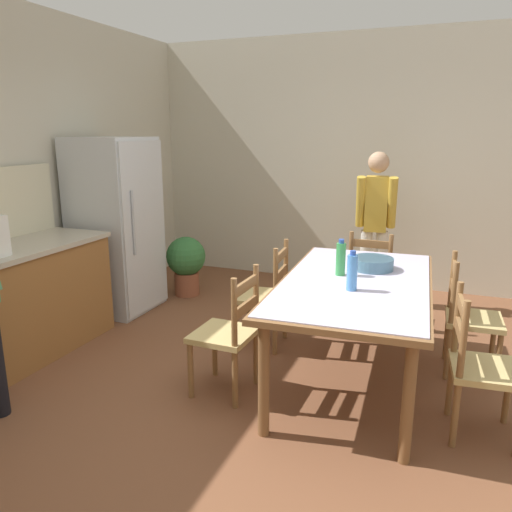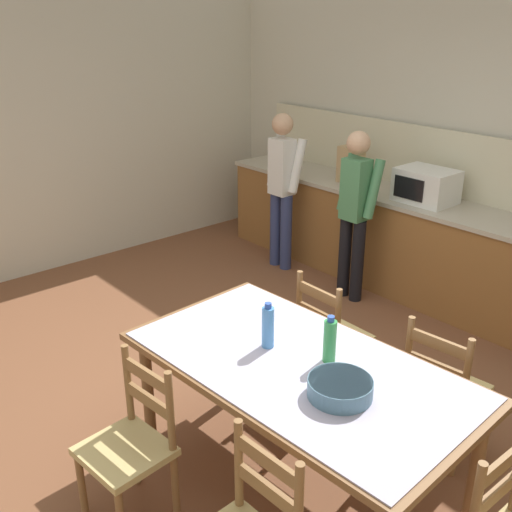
{
  "view_description": "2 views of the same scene",
  "coord_description": "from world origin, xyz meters",
  "px_view_note": "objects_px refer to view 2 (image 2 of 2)",
  "views": [
    {
      "loc": [
        -2.74,
        -0.96,
        1.81
      ],
      "look_at": [
        0.37,
        0.26,
        0.97
      ],
      "focal_mm": 35.0,
      "sensor_mm": 36.0,
      "label": 1
    },
    {
      "loc": [
        2.59,
        -2.35,
        2.53
      ],
      "look_at": [
        -0.1,
        -0.01,
        1.06
      ],
      "focal_mm": 42.0,
      "sensor_mm": 36.0,
      "label": 2
    }
  ],
  "objects_px": {
    "serving_bowl": "(340,387)",
    "chair_side_far_right": "(443,389)",
    "person_at_counter": "(355,208)",
    "chair_side_near_left": "(131,446)",
    "person_at_sink": "(282,183)",
    "chair_side_far_left": "(330,336)",
    "dining_table": "(299,375)",
    "paper_bag": "(351,165)",
    "bottle_off_centre": "(330,341)",
    "bottle_near_centre": "(268,327)",
    "microwave": "(426,186)"
  },
  "relations": [
    {
      "from": "bottle_off_centre",
      "to": "serving_bowl",
      "type": "height_order",
      "value": "bottle_off_centre"
    },
    {
      "from": "bottle_near_centre",
      "to": "chair_side_near_left",
      "type": "bearing_deg",
      "value": -100.38
    },
    {
      "from": "dining_table",
      "to": "person_at_counter",
      "type": "relative_size",
      "value": 1.25
    },
    {
      "from": "paper_bag",
      "to": "dining_table",
      "type": "distance_m",
      "value": 3.22
    },
    {
      "from": "microwave",
      "to": "bottle_near_centre",
      "type": "xyz_separation_m",
      "value": [
        0.77,
        -2.6,
        -0.16
      ]
    },
    {
      "from": "dining_table",
      "to": "bottle_near_centre",
      "type": "distance_m",
      "value": 0.31
    },
    {
      "from": "dining_table",
      "to": "person_at_counter",
      "type": "distance_m",
      "value": 2.49
    },
    {
      "from": "chair_side_far_left",
      "to": "bottle_off_centre",
      "type": "bearing_deg",
      "value": 132.39
    },
    {
      "from": "chair_side_far_left",
      "to": "serving_bowl",
      "type": "bearing_deg",
      "value": 135.42
    },
    {
      "from": "person_at_counter",
      "to": "chair_side_near_left",
      "type": "bearing_deg",
      "value": -161.15
    },
    {
      "from": "microwave",
      "to": "person_at_sink",
      "type": "xyz_separation_m",
      "value": [
        -1.35,
        -0.5,
        -0.17
      ]
    },
    {
      "from": "chair_side_far_left",
      "to": "chair_side_far_right",
      "type": "xyz_separation_m",
      "value": [
        0.86,
        0.05,
        0.0
      ]
    },
    {
      "from": "paper_bag",
      "to": "dining_table",
      "type": "relative_size",
      "value": 0.18
    },
    {
      "from": "microwave",
      "to": "bottle_off_centre",
      "type": "distance_m",
      "value": 2.69
    },
    {
      "from": "paper_bag",
      "to": "chair_side_far_left",
      "type": "relative_size",
      "value": 0.4
    },
    {
      "from": "dining_table",
      "to": "serving_bowl",
      "type": "relative_size",
      "value": 6.13
    },
    {
      "from": "chair_side_far_right",
      "to": "bottle_off_centre",
      "type": "bearing_deg",
      "value": 61.78
    },
    {
      "from": "dining_table",
      "to": "bottle_near_centre",
      "type": "relative_size",
      "value": 7.27
    },
    {
      "from": "dining_table",
      "to": "person_at_counter",
      "type": "bearing_deg",
      "value": 123.65
    },
    {
      "from": "person_at_sink",
      "to": "chair_side_far_right",
      "type": "bearing_deg",
      "value": -114.7
    },
    {
      "from": "chair_side_far_left",
      "to": "chair_side_near_left",
      "type": "relative_size",
      "value": 1.0
    },
    {
      "from": "microwave",
      "to": "chair_side_far_left",
      "type": "relative_size",
      "value": 0.55
    },
    {
      "from": "serving_bowl",
      "to": "chair_side_far_right",
      "type": "distance_m",
      "value": 0.97
    },
    {
      "from": "bottle_near_centre",
      "to": "chair_side_near_left",
      "type": "relative_size",
      "value": 0.3
    },
    {
      "from": "serving_bowl",
      "to": "person_at_sink",
      "type": "bearing_deg",
      "value": 141.38
    },
    {
      "from": "bottle_near_centre",
      "to": "bottle_off_centre",
      "type": "distance_m",
      "value": 0.36
    },
    {
      "from": "chair_side_near_left",
      "to": "serving_bowl",
      "type": "bearing_deg",
      "value": 41.44
    },
    {
      "from": "dining_table",
      "to": "bottle_off_centre",
      "type": "relative_size",
      "value": 7.27
    },
    {
      "from": "microwave",
      "to": "person_at_counter",
      "type": "distance_m",
      "value": 0.67
    },
    {
      "from": "serving_bowl",
      "to": "chair_side_far_right",
      "type": "height_order",
      "value": "chair_side_far_right"
    },
    {
      "from": "chair_side_near_left",
      "to": "person_at_sink",
      "type": "relative_size",
      "value": 0.57
    },
    {
      "from": "person_at_sink",
      "to": "serving_bowl",
      "type": "bearing_deg",
      "value": -128.62
    },
    {
      "from": "microwave",
      "to": "chair_side_near_left",
      "type": "relative_size",
      "value": 0.55
    },
    {
      "from": "bottle_near_centre",
      "to": "chair_side_far_right",
      "type": "height_order",
      "value": "bottle_near_centre"
    },
    {
      "from": "bottle_near_centre",
      "to": "chair_side_far_left",
      "type": "relative_size",
      "value": 0.3
    },
    {
      "from": "chair_side_near_left",
      "to": "chair_side_far_left",
      "type": "bearing_deg",
      "value": 87.87
    },
    {
      "from": "chair_side_far_left",
      "to": "chair_side_near_left",
      "type": "height_order",
      "value": "same"
    },
    {
      "from": "paper_bag",
      "to": "person_at_sink",
      "type": "distance_m",
      "value": 0.71
    },
    {
      "from": "bottle_near_centre",
      "to": "microwave",
      "type": "bearing_deg",
      "value": 106.45
    },
    {
      "from": "chair_side_far_right",
      "to": "person_at_sink",
      "type": "bearing_deg",
      "value": -29.63
    },
    {
      "from": "paper_bag",
      "to": "dining_table",
      "type": "height_order",
      "value": "paper_bag"
    },
    {
      "from": "microwave",
      "to": "bottle_near_centre",
      "type": "bearing_deg",
      "value": -73.55
    },
    {
      "from": "dining_table",
      "to": "chair_side_far_right",
      "type": "relative_size",
      "value": 2.16
    },
    {
      "from": "chair_side_far_right",
      "to": "person_at_counter",
      "type": "xyz_separation_m",
      "value": [
        -1.76,
        1.24,
        0.44
      ]
    },
    {
      "from": "dining_table",
      "to": "chair_side_far_right",
      "type": "bearing_deg",
      "value": 64.92
    },
    {
      "from": "microwave",
      "to": "serving_bowl",
      "type": "relative_size",
      "value": 1.56
    },
    {
      "from": "bottle_off_centre",
      "to": "dining_table",
      "type": "bearing_deg",
      "value": -123.55
    },
    {
      "from": "chair_side_far_right",
      "to": "person_at_sink",
      "type": "relative_size",
      "value": 0.57
    },
    {
      "from": "microwave",
      "to": "dining_table",
      "type": "bearing_deg",
      "value": -68.75
    },
    {
      "from": "dining_table",
      "to": "paper_bag",
      "type": "bearing_deg",
      "value": 126.13
    }
  ]
}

